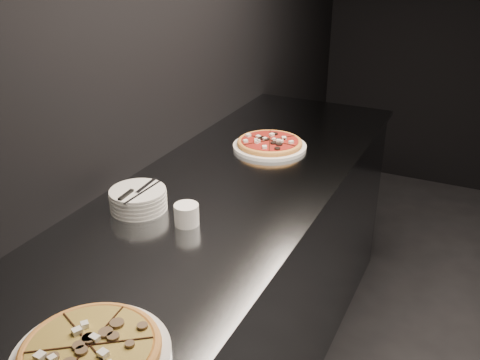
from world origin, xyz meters
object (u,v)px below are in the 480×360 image
at_px(counter, 223,295).
at_px(pizza_tomato, 270,144).
at_px(ramekin, 187,214).
at_px(pizza_mushroom, 91,352).
at_px(cutlery, 137,191).
at_px(plate_stack, 138,199).

xyz_separation_m(counter, pizza_tomato, (-0.01, 0.46, 0.48)).
bearing_deg(counter, ramekin, -87.47).
bearing_deg(pizza_tomato, pizza_mushroom, -84.11).
distance_m(pizza_mushroom, ramekin, 0.61).
distance_m(pizza_mushroom, cutlery, 0.68).
bearing_deg(pizza_mushroom, plate_stack, 117.13).
distance_m(counter, pizza_tomato, 0.67).
bearing_deg(ramekin, pizza_tomato, 91.42).
height_order(pizza_mushroom, ramekin, ramekin).
height_order(counter, pizza_tomato, pizza_tomato).
xyz_separation_m(pizza_mushroom, ramekin, (-0.12, 0.60, 0.02)).
bearing_deg(cutlery, plate_stack, 113.72).
xyz_separation_m(plate_stack, cutlery, (0.01, -0.01, 0.04)).
bearing_deg(counter, pizza_mushroom, -81.41).
distance_m(counter, cutlery, 0.62).
distance_m(plate_stack, cutlery, 0.04).
height_order(plate_stack, cutlery, cutlery).
bearing_deg(cutlery, ramekin, -5.45).
relative_size(cutlery, ramekin, 2.54).
bearing_deg(pizza_tomato, plate_stack, -104.61).
bearing_deg(pizza_tomato, ramekin, -88.58).
relative_size(pizza_mushroom, plate_stack, 2.18).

